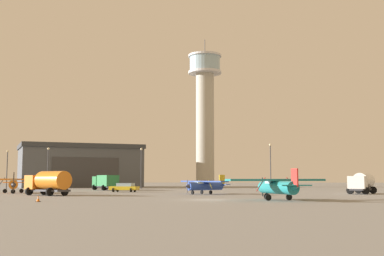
# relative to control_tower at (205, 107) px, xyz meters

# --- Properties ---
(ground_plane) EXTENTS (400.00, 400.00, 0.00)m
(ground_plane) POSITION_rel_control_tower_xyz_m (2.33, -73.42, -19.72)
(ground_plane) COLOR gray
(control_tower) EXTENTS (8.29, 8.29, 37.04)m
(control_tower) POSITION_rel_control_tower_xyz_m (0.00, 0.00, 0.00)
(control_tower) COLOR #B2AD9E
(control_tower) RESTS_ON ground_plane
(hangar) EXTENTS (33.01, 28.81, 9.98)m
(hangar) POSITION_rel_control_tower_xyz_m (-30.12, -4.93, -14.71)
(hangar) COLOR #4C5159
(hangar) RESTS_ON ground_plane
(airplane_orange) EXTENTS (9.95, 7.89, 3.01)m
(airplane_orange) POSITION_rel_control_tower_xyz_m (-25.99, -52.81, -18.32)
(airplane_orange) COLOR orange
(airplane_orange) RESTS_ON ground_plane
(airplane_blue) EXTENTS (6.89, 7.57, 2.60)m
(airplane_blue) POSITION_rel_control_tower_xyz_m (1.62, -56.00, -18.51)
(airplane_blue) COLOR #2847A8
(airplane_blue) RESTS_ON ground_plane
(airplane_teal) EXTENTS (9.96, 7.87, 2.99)m
(airplane_teal) POSITION_rel_control_tower_xyz_m (9.09, -74.42, -18.32)
(airplane_teal) COLOR teal
(airplane_teal) RESTS_ON ground_plane
(truck_fuel_tanker_white) EXTENTS (4.94, 6.36, 2.84)m
(truck_fuel_tanker_white) POSITION_rel_control_tower_xyz_m (22.88, -53.69, -18.14)
(truck_fuel_tanker_white) COLOR #38383D
(truck_fuel_tanker_white) RESTS_ON ground_plane
(truck_box_green) EXTENTS (5.74, 6.52, 2.66)m
(truck_box_green) POSITION_rel_control_tower_xyz_m (-16.80, -34.72, -18.19)
(truck_box_green) COLOR #38383D
(truck_box_green) RESTS_ON ground_plane
(truck_fuel_tanker_orange) EXTENTS (6.85, 5.98, 2.99)m
(truck_fuel_tanker_orange) POSITION_rel_control_tower_xyz_m (-17.64, -62.16, -18.06)
(truck_fuel_tanker_orange) COLOR #38383D
(truck_fuel_tanker_orange) RESTS_ON ground_plane
(car_yellow) EXTENTS (4.63, 2.88, 1.37)m
(car_yellow) POSITION_rel_control_tower_xyz_m (-11.20, -46.10, -18.98)
(car_yellow) COLOR gold
(car_yellow) RESTS_ON ground_plane
(light_post_west) EXTENTS (0.44, 0.44, 8.34)m
(light_post_west) POSITION_rel_control_tower_xyz_m (-12.62, -20.70, -14.73)
(light_post_west) COLOR #38383D
(light_post_west) RESTS_ON ground_plane
(light_post_east) EXTENTS (0.44, 0.44, 8.54)m
(light_post_east) POSITION_rel_control_tower_xyz_m (12.98, -29.69, -14.62)
(light_post_east) COLOR #38383D
(light_post_east) RESTS_ON ground_plane
(light_post_north) EXTENTS (0.44, 0.44, 7.66)m
(light_post_north) POSITION_rel_control_tower_xyz_m (-38.33, -26.74, -15.09)
(light_post_north) COLOR #38383D
(light_post_north) RESTS_ON ground_plane
(light_post_centre) EXTENTS (0.44, 0.44, 7.94)m
(light_post_centre) POSITION_rel_control_tower_xyz_m (-29.03, -29.92, -14.94)
(light_post_centre) COLOR #38383D
(light_post_centre) RESTS_ON ground_plane
(traffic_cone_near_right) EXTENTS (0.36, 0.36, 0.59)m
(traffic_cone_near_right) POSITION_rel_control_tower_xyz_m (-12.86, -78.59, -19.43)
(traffic_cone_near_right) COLOR black
(traffic_cone_near_right) RESTS_ON ground_plane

